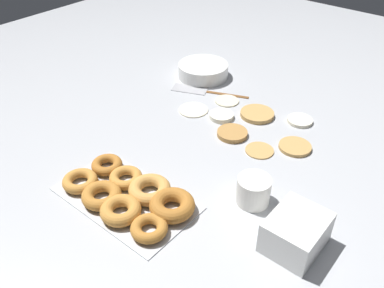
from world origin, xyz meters
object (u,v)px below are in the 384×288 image
(batter_bowl, at_px, (203,70))
(pancake_3, at_px, (222,116))
(pancake_6, at_px, (232,133))
(container_stack, at_px, (296,233))
(pancake_4, at_px, (295,147))
(paper_cup, at_px, (253,191))
(pancake_0, at_px, (257,114))
(spatula, at_px, (198,90))
(donut_tray, at_px, (130,196))
(pancake_7, at_px, (260,150))
(pancake_2, at_px, (300,120))
(pancake_1, at_px, (227,100))
(pancake_5, at_px, (193,109))

(batter_bowl, bearing_deg, pancake_3, -40.16)
(pancake_6, bearing_deg, batter_bowl, 141.07)
(batter_bowl, xyz_separation_m, container_stack, (0.70, -0.55, 0.02))
(pancake_4, relative_size, paper_cup, 1.14)
(paper_cup, bearing_deg, pancake_0, 120.47)
(pancake_3, distance_m, batter_bowl, 0.32)
(paper_cup, height_order, spatula, paper_cup)
(pancake_0, height_order, donut_tray, donut_tray)
(pancake_0, distance_m, container_stack, 0.57)
(pancake_6, distance_m, container_stack, 0.46)
(pancake_7, height_order, donut_tray, donut_tray)
(pancake_0, distance_m, paper_cup, 0.43)
(pancake_7, relative_size, paper_cup, 0.99)
(pancake_2, xyz_separation_m, pancake_6, (-0.13, -0.21, 0.00))
(spatula, bearing_deg, pancake_7, 132.86)
(pancake_3, height_order, batter_bowl, batter_bowl)
(pancake_7, distance_m, donut_tray, 0.43)
(pancake_1, distance_m, container_stack, 0.68)
(pancake_5, xyz_separation_m, donut_tray, (0.16, -0.46, 0.01))
(pancake_4, xyz_separation_m, pancake_6, (-0.19, -0.07, 0.00))
(pancake_2, xyz_separation_m, container_stack, (0.24, -0.49, 0.04))
(pancake_2, xyz_separation_m, pancake_4, (0.06, -0.15, -0.00))
(pancake_3, xyz_separation_m, spatula, (-0.18, 0.10, -0.01))
(pancake_4, xyz_separation_m, pancake_5, (-0.38, -0.03, -0.00))
(pancake_0, distance_m, pancake_7, 0.20)
(pancake_5, bearing_deg, pancake_7, -10.12)
(pancake_0, bearing_deg, pancake_2, 24.41)
(pancake_7, bearing_deg, pancake_4, 46.94)
(pancake_2, bearing_deg, pancake_0, -155.59)
(pancake_6, xyz_separation_m, donut_tray, (-0.03, -0.42, 0.01))
(pancake_3, distance_m, pancake_6, 0.11)
(pancake_3, distance_m, paper_cup, 0.41)
(pancake_4, distance_m, batter_bowl, 0.56)
(pancake_2, xyz_separation_m, donut_tray, (-0.16, -0.63, 0.01))
(donut_tray, distance_m, container_stack, 0.43)
(pancake_2, height_order, container_stack, container_stack)
(pancake_2, bearing_deg, batter_bowl, 173.09)
(pancake_3, height_order, container_stack, container_stack)
(pancake_2, distance_m, donut_tray, 0.65)
(pancake_5, xyz_separation_m, container_stack, (0.56, -0.32, 0.04))
(pancake_1, relative_size, pancake_4, 0.87)
(pancake_3, xyz_separation_m, paper_cup, (0.30, -0.28, 0.03))
(donut_tray, bearing_deg, pancake_1, 100.24)
(pancake_6, relative_size, container_stack, 0.69)
(pancake_5, bearing_deg, pancake_0, 30.17)
(pancake_4, xyz_separation_m, spatula, (-0.46, 0.10, -0.00))
(paper_cup, bearing_deg, pancake_2, 101.10)
(paper_cup, xyz_separation_m, spatula, (-0.49, 0.38, -0.04))
(pancake_3, xyz_separation_m, batter_bowl, (-0.24, 0.20, 0.02))
(donut_tray, xyz_separation_m, spatula, (-0.24, 0.58, -0.02))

